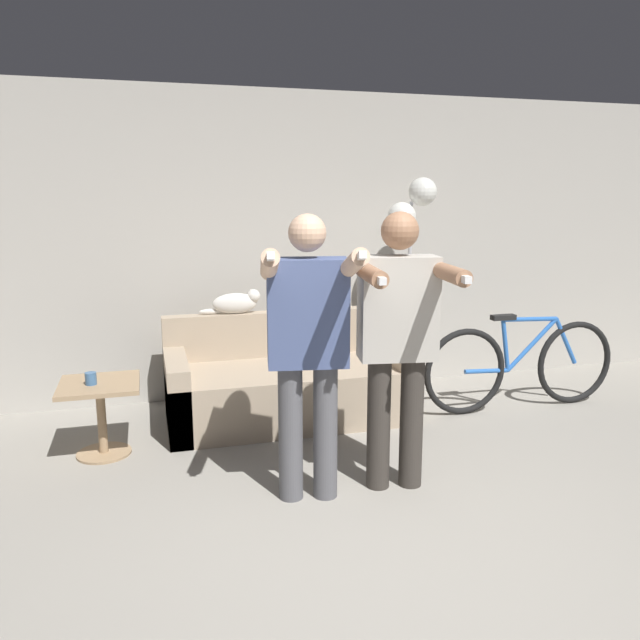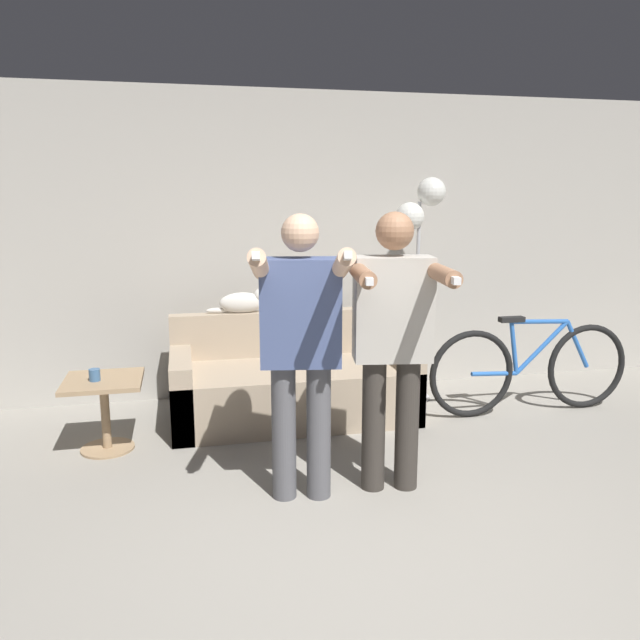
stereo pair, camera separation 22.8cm
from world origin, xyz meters
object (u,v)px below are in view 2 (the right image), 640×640
object	(u,v)px
person_left	(301,339)
person_right	(393,334)
cat	(244,302)
bicycle	(530,368)
floor_lamp	(420,220)
cup	(95,375)
couch	(292,384)
side_table	(104,398)

from	to	relation	value
person_left	person_right	distance (m)	0.54
person_right	cat	size ratio (longest dim) A/B	3.33
person_left	cat	bearing A→B (deg)	104.78
person_left	bicycle	world-z (taller)	person_left
person_left	bicycle	size ratio (longest dim) A/B	0.95
person_left	floor_lamp	bearing A→B (deg)	60.08
cat	cup	distance (m)	1.36
person_right	bicycle	distance (m)	1.95
floor_lamp	cup	distance (m)	2.79
bicycle	person_right	bearing A→B (deg)	-145.92
bicycle	cup	bearing A→B (deg)	-178.53
person_right	couch	bearing A→B (deg)	113.71
person_right	bicycle	size ratio (longest dim) A/B	0.95
person_right	floor_lamp	world-z (taller)	floor_lamp
cat	cup	bearing A→B (deg)	-145.23
couch	side_table	bearing A→B (deg)	-164.51
side_table	bicycle	size ratio (longest dim) A/B	0.30
person_right	cat	world-z (taller)	person_right
person_left	cup	world-z (taller)	person_left
person_left	floor_lamp	size ratio (longest dim) A/B	0.87
floor_lamp	side_table	xyz separation A→B (m)	(-2.49, -0.58, -1.16)
cat	bicycle	bearing A→B (deg)	-16.67
bicycle	floor_lamp	bearing A→B (deg)	145.54
cup	side_table	bearing A→B (deg)	34.07
cat	side_table	size ratio (longest dim) A/B	0.96
couch	side_table	world-z (taller)	couch
person_right	cup	xyz separation A→B (m)	(-1.77, 0.95, -0.41)
cat	person_left	bearing A→B (deg)	-84.95
couch	bicycle	xyz separation A→B (m)	(1.89, -0.33, 0.11)
cat	floor_lamp	size ratio (longest dim) A/B	0.26
cup	person_left	bearing A→B (deg)	-37.74
floor_lamp	side_table	bearing A→B (deg)	-166.78
cat	cup	xyz separation A→B (m)	(-1.08, -0.75, -0.33)
cat	cup	size ratio (longest dim) A/B	6.06
couch	bicycle	size ratio (longest dim) A/B	1.08
floor_lamp	bicycle	world-z (taller)	floor_lamp
floor_lamp	side_table	world-z (taller)	floor_lamp
person_right	floor_lamp	xyz separation A→B (m)	(0.76, 1.57, 0.57)
person_left	cup	xyz separation A→B (m)	(-1.23, 0.95, -0.41)
person_right	bicycle	bearing A→B (deg)	43.42
side_table	couch	bearing A→B (deg)	15.49
floor_lamp	cup	size ratio (longest dim) A/B	23.01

